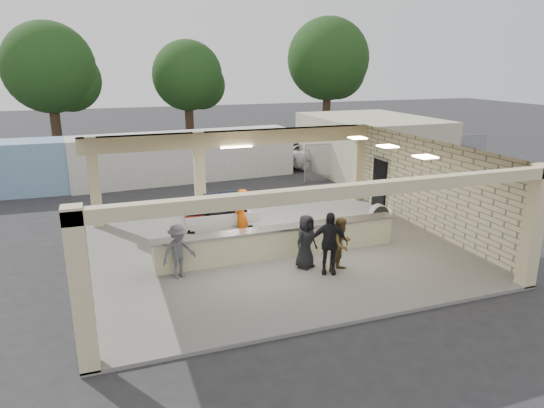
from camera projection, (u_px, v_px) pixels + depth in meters
name	position (u px, v px, depth m)	size (l,w,h in m)	color
ground	(275.00, 253.00, 16.23)	(120.00, 120.00, 0.00)	#252528
pavilion	(274.00, 209.00, 16.52)	(12.01, 10.00, 3.55)	slate
baggage_counter	(280.00, 242.00, 15.61)	(8.20, 0.58, 0.98)	beige
luggage_cart	(217.00, 213.00, 17.43)	(2.64, 1.66, 1.53)	silver
drum_fan	(378.00, 215.00, 18.44)	(0.81, 0.44, 0.88)	silver
baggage_handler	(241.00, 215.00, 16.85)	(0.68, 0.37, 1.86)	#E3590B
passenger_a	(341.00, 244.00, 14.40)	(0.82, 0.36, 1.68)	brown
passenger_b	(329.00, 243.00, 14.21)	(1.10, 0.40, 1.88)	black
passenger_c	(179.00, 251.00, 13.95)	(1.04, 0.37, 1.61)	#515156
passenger_d	(306.00, 241.00, 14.64)	(0.81, 0.33, 1.67)	black
car_white_a	(320.00, 154.00, 30.10)	(2.36, 4.98, 1.42)	white
car_white_b	(388.00, 150.00, 31.39)	(1.71, 4.59, 1.45)	white
car_dark	(303.00, 151.00, 31.14)	(1.45, 4.10, 1.37)	black
container_white	(186.00, 156.00, 26.21)	(11.85, 2.37, 2.57)	silver
fence	(401.00, 156.00, 27.64)	(12.06, 0.06, 2.03)	gray
tree_left	(54.00, 71.00, 34.01)	(6.60, 6.30, 9.00)	#382619
tree_mid	(191.00, 78.00, 39.24)	(6.00, 5.60, 8.00)	#382619
tree_right	(330.00, 62.00, 41.89)	(7.20, 7.00, 10.00)	#382619
adjacent_building	(370.00, 145.00, 27.90)	(6.00, 8.00, 3.20)	beige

